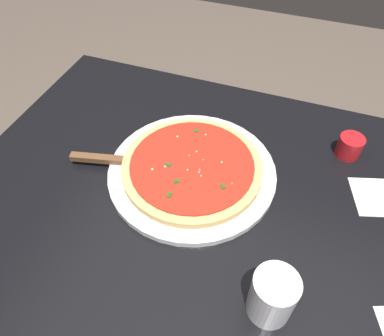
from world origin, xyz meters
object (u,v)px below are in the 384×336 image
(serving_plate, at_px, (192,172))
(pizza_server, at_px, (116,162))
(cup_small_sauce, at_px, (350,146))
(napkin_folded_right, at_px, (381,197))
(pizza, at_px, (192,167))
(cup_tall_drink, at_px, (272,296))

(serving_plate, bearing_deg, pizza_server, 13.38)
(pizza_server, height_order, cup_small_sauce, cup_small_sauce)
(cup_small_sauce, bearing_deg, napkin_folded_right, 126.79)
(pizza, xyz_separation_m, napkin_folded_right, (-0.40, -0.08, -0.02))
(napkin_folded_right, bearing_deg, cup_small_sauce, -53.21)
(pizza, bearing_deg, cup_small_sauce, -150.38)
(pizza, distance_m, cup_tall_drink, 0.33)
(napkin_folded_right, bearing_deg, pizza, 10.62)
(pizza, relative_size, napkin_folded_right, 2.60)
(serving_plate, relative_size, pizza, 1.20)
(cup_small_sauce, xyz_separation_m, napkin_folded_right, (-0.08, 0.11, -0.02))
(pizza_server, distance_m, cup_small_sauce, 0.54)
(pizza, height_order, cup_small_sauce, cup_small_sauce)
(serving_plate, xyz_separation_m, pizza, (0.00, 0.00, 0.02))
(cup_tall_drink, bearing_deg, cup_small_sauce, -103.07)
(pizza, distance_m, pizza_server, 0.17)
(cup_tall_drink, bearing_deg, pizza_server, -26.98)
(cup_small_sauce, bearing_deg, pizza, 29.62)
(serving_plate, bearing_deg, pizza, 45.35)
(pizza, distance_m, cup_small_sauce, 0.37)
(serving_plate, bearing_deg, cup_small_sauce, -150.38)
(serving_plate, distance_m, pizza, 0.02)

